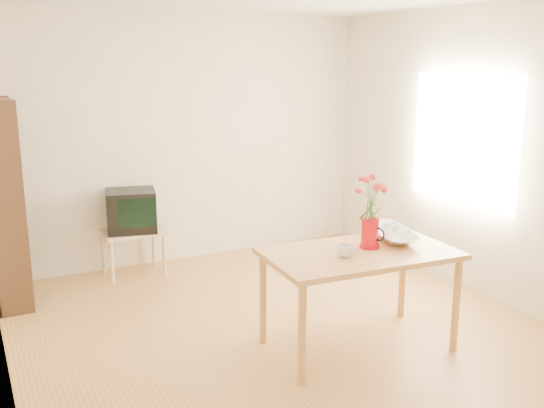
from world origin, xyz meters
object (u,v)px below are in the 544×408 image
table (360,262)px  mug (345,251)px  bowl (392,213)px  pitcher (370,234)px  television (131,210)px

table → mug: mug is taller
mug → bowl: 0.65m
bowl → pitcher: bearing=-157.7°
pitcher → mug: bearing=-177.1°
table → mug: (-0.18, -0.06, 0.13)m
table → mug: bearing=-156.4°
bowl → television: (-1.48, 2.20, -0.29)m
mug → television: television is taller
television → pitcher: bearing=-50.2°
mug → television: size_ratio=0.21×
mug → pitcher: bearing=165.9°
bowl → table: bearing=-158.5°
table → mug: size_ratio=12.45×
table → bowl: bearing=25.6°
bowl → television: size_ratio=0.80×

